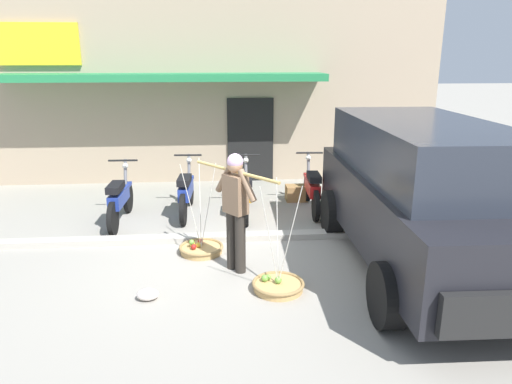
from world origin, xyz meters
TOP-DOWN VIEW (x-y plane):
  - ground_plane at (0.00, 0.00)m, footprint 90.00×90.00m
  - sidewalk_curb at (0.00, 0.70)m, footprint 20.00×0.24m
  - fruit_vendor at (0.06, -0.44)m, footprint 1.07×1.34m
  - fruit_basket_left_side at (0.57, -1.09)m, footprint 0.69×0.69m
  - fruit_basket_right_side at (-0.47, 0.21)m, footprint 0.69×0.69m
  - motorcycle_nearest_shop at (-1.95, 1.69)m, footprint 0.54×1.82m
  - motorcycle_second_in_row at (-0.78, 2.08)m, footprint 0.54×1.82m
  - motorcycle_third_in_row at (0.36, 1.98)m, footprint 0.54×1.82m
  - motorcycle_end_of_row at (1.65, 2.10)m, footprint 0.54×1.82m
  - parked_truck at (2.66, -0.56)m, footprint 2.26×4.86m
  - storefront_building at (-1.32, 7.06)m, footprint 13.00×6.00m
  - plastic_litter_bag at (-1.09, -1.20)m, footprint 0.28×0.22m
  - wooden_crate at (1.48, 2.82)m, footprint 0.44×0.36m

SIDE VIEW (x-z plane):
  - ground_plane at x=0.00m, z-range 0.00..0.00m
  - sidewalk_curb at x=0.00m, z-range 0.00..0.10m
  - plastic_litter_bag at x=-1.09m, z-range 0.00..0.14m
  - fruit_basket_left_side at x=0.57m, z-range -0.65..0.80m
  - fruit_basket_right_side at x=-0.47m, z-range -0.65..0.80m
  - wooden_crate at x=1.48m, z-range 0.00..0.32m
  - motorcycle_nearest_shop at x=-1.95m, z-range -0.09..1.00m
  - motorcycle_second_in_row at x=-0.78m, z-range -0.09..1.00m
  - motorcycle_third_in_row at x=0.36m, z-range -0.09..1.00m
  - motorcycle_end_of_row at x=1.65m, z-range -0.09..1.00m
  - fruit_vendor at x=0.06m, z-range 0.13..1.83m
  - parked_truck at x=2.66m, z-range 0.08..2.18m
  - storefront_building at x=-1.32m, z-range 0.00..4.20m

